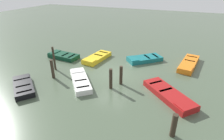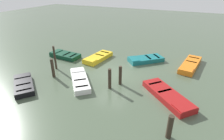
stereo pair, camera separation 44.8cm
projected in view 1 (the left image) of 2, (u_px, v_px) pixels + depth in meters
The scene contains 13 objects.
ground_plane at pixel (112, 74), 15.26m from camera, with size 80.00×80.00×0.00m, color #475642.
rowboat_yellow at pixel (97, 58), 17.91m from camera, with size 1.74×3.52×0.46m.
rowboat_white at pixel (80, 80), 13.79m from camera, with size 3.21×3.46×0.46m.
rowboat_red at pixel (169, 94), 12.07m from camera, with size 3.87×3.73×0.46m.
rowboat_black at pixel (23, 86), 13.02m from camera, with size 3.14×2.86×0.46m.
rowboat_teal at pixel (144, 59), 17.64m from camera, with size 3.39×3.28×0.46m.
rowboat_dark_green at pixel (63, 56), 18.38m from camera, with size 3.14×1.63×0.46m.
rowboat_orange at pixel (189, 64), 16.59m from camera, with size 1.81×4.33×0.46m.
mooring_piling_mid_right at pixel (121, 75), 13.43m from camera, with size 0.24×0.24×1.47m, color #33281E.
mooring_piling_near_right at pixel (174, 125), 8.85m from camera, with size 0.28×0.28×1.32m, color #33281E.
mooring_piling_far_right at pixel (52, 69), 14.28m from camera, with size 0.24×0.24×1.55m, color #33281E.
mooring_piling_center at pixel (111, 79), 12.86m from camera, with size 0.24×0.24×1.54m, color #33281E.
mooring_piling_far_left at pixel (54, 58), 15.55m from camera, with size 0.17×0.17×2.08m, color #33281E.
Camera 1 is at (5.27, -12.51, 6.98)m, focal length 29.12 mm.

